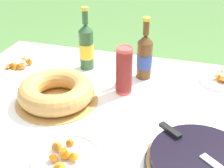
{
  "coord_description": "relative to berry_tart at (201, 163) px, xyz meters",
  "views": [
    {
      "loc": [
        0.35,
        -1.02,
        1.48
      ],
      "look_at": [
        0.02,
        0.09,
        0.81
      ],
      "focal_mm": 50.0,
      "sensor_mm": 36.0,
      "label": 1
    }
  ],
  "objects": [
    {
      "name": "garden_table",
      "position": [
        -0.41,
        0.25,
        -0.11
      ],
      "size": [
        1.4,
        1.06,
        0.75
      ],
      "color": "brown",
      "rests_on": "ground_plane"
    },
    {
      "name": "tablecloth",
      "position": [
        -0.41,
        0.25,
        -0.04
      ],
      "size": [
        1.41,
        1.07,
        0.1
      ],
      "color": "white",
      "rests_on": "garden_table"
    },
    {
      "name": "berry_tart",
      "position": [
        0.0,
        0.0,
        0.0
      ],
      "size": [
        0.35,
        0.35,
        0.06
      ],
      "color": "#38383D",
      "rests_on": "tablecloth"
    },
    {
      "name": "serving_knife",
      "position": [
        -0.02,
        0.02,
        0.04
      ],
      "size": [
        0.31,
        0.26,
        0.01
      ],
      "rotation": [
        0.0,
        0.0,
        5.6
      ],
      "color": "silver",
      "rests_on": "berry_tart"
    },
    {
      "name": "bundt_cake",
      "position": [
        -0.6,
        0.24,
        0.02
      ],
      "size": [
        0.35,
        0.35,
        0.09
      ],
      "color": "tan",
      "rests_on": "tablecloth"
    },
    {
      "name": "cup_stack",
      "position": [
        -0.35,
        0.39,
        0.08
      ],
      "size": [
        0.07,
        0.07,
        0.21
      ],
      "color": "#E04C47",
      "rests_on": "tablecloth"
    },
    {
      "name": "cider_bottle_green",
      "position": [
        -0.59,
        0.57,
        0.09
      ],
      "size": [
        0.07,
        0.07,
        0.31
      ],
      "color": "#2D562D",
      "rests_on": "tablecloth"
    },
    {
      "name": "cider_bottle_amber",
      "position": [
        -0.29,
        0.55,
        0.08
      ],
      "size": [
        0.07,
        0.07,
        0.3
      ],
      "color": "brown",
      "rests_on": "tablecloth"
    },
    {
      "name": "snack_plate_near",
      "position": [
        -0.92,
        0.45,
        -0.02
      ],
      "size": [
        0.24,
        0.24,
        0.06
      ],
      "color": "white",
      "rests_on": "tablecloth"
    },
    {
      "name": "snack_plate_left",
      "position": [
        -0.42,
        -0.08,
        -0.02
      ],
      "size": [
        0.23,
        0.23,
        0.05
      ],
      "color": "white",
      "rests_on": "tablecloth"
    },
    {
      "name": "snack_plate_right",
      "position": [
        0.07,
        0.61,
        -0.01
      ],
      "size": [
        0.21,
        0.21,
        0.06
      ],
      "color": "white",
      "rests_on": "tablecloth"
    }
  ]
}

